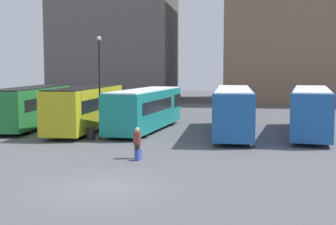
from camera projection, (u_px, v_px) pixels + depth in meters
ground_plane at (100, 189)px, 17.88m from camera, size 160.00×160.00×0.00m
bus_0 at (33, 105)px, 36.23m from camera, size 3.17×11.66×3.13m
bus_1 at (87, 107)px, 34.44m from camera, size 2.64×11.56×3.22m
bus_2 at (146, 108)px, 34.50m from camera, size 3.98×11.41×3.04m
bus_3 at (233, 109)px, 32.71m from camera, size 2.53×12.47×3.19m
bus_4 at (311, 109)px, 32.35m from camera, size 4.23×12.33×3.20m
traveler at (137, 140)px, 23.78m from camera, size 0.49×0.49×1.60m
suitcase at (138, 155)px, 23.34m from camera, size 0.28×0.45×0.75m
lamp_post_1 at (100, 80)px, 29.56m from camera, size 0.28×0.28×6.59m
trash_bin at (91, 134)px, 29.86m from camera, size 0.52×0.52×0.85m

